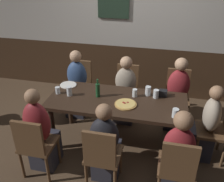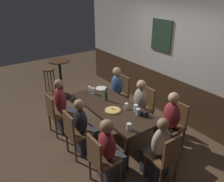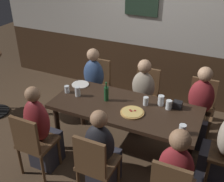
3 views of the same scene
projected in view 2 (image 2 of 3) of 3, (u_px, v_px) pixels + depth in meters
ground_plane at (113, 138)px, 4.67m from camera, size 12.00×12.00×0.00m
wall_back at (175, 62)px, 4.98m from camera, size 6.40×0.13×2.60m
dining_table at (113, 110)px, 4.39m from camera, size 1.88×0.80×0.74m
chair_head_east at (166, 156)px, 3.46m from camera, size 0.40×0.40×0.88m
chair_mid_near at (75, 132)px, 4.03m from camera, size 0.40×0.40×0.88m
chair_left_near at (56, 112)px, 4.64m from camera, size 0.40×0.40×0.88m
chair_right_near at (101, 158)px, 3.42m from camera, size 0.40×0.40×0.88m
chair_left_far at (121, 92)px, 5.50m from camera, size 0.40×0.40×0.88m
chair_mid_far at (144, 105)px, 4.89m from camera, size 0.40×0.40×0.88m
chair_right_far at (175, 123)px, 4.28m from camera, size 0.40×0.40×0.88m
person_head_east at (157, 152)px, 3.60m from camera, size 0.37×0.34×1.09m
person_mid_near at (83, 130)px, 4.13m from camera, size 0.34×0.37×1.09m
person_left_near at (63, 110)px, 4.73m from camera, size 0.34×0.37×1.17m
person_right_near at (110, 155)px, 3.52m from camera, size 0.34×0.37×1.11m
person_left_far at (115, 94)px, 5.42m from camera, size 0.34×0.37×1.13m
person_mid_far at (138, 109)px, 4.82m from camera, size 0.34×0.37×1.10m
person_right_far at (169, 126)px, 4.20m from camera, size 0.34×0.37×1.15m
pizza at (113, 110)px, 4.19m from camera, size 0.29×0.29×0.03m
tumbler_short at (129, 127)px, 3.64m from camera, size 0.08×0.08×0.11m
highball_clear at (90, 89)px, 4.96m from camera, size 0.07×0.07×0.10m
pint_glass_amber at (126, 106)px, 4.25m from camera, size 0.07×0.07×0.11m
beer_glass_tall at (138, 112)px, 4.05m from camera, size 0.07×0.07×0.12m
tumbler_water at (136, 109)px, 4.15m from camera, size 0.08×0.08×0.13m
pint_glass_stout at (93, 91)px, 4.81m from camera, size 0.07×0.07×0.13m
beer_bottle_green at (106, 96)px, 4.53m from camera, size 0.06×0.06×0.26m
plate_white_large at (101, 88)px, 5.08m from camera, size 0.25×0.25×0.01m
condiment_caddy at (145, 114)px, 4.02m from camera, size 0.11×0.09×0.09m
side_bar_table at (61, 76)px, 6.11m from camera, size 0.56×0.56×1.05m
bar_stool at (49, 74)px, 6.38m from camera, size 0.34×0.34×0.72m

